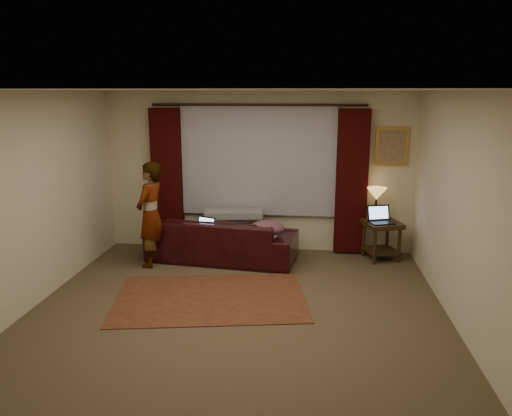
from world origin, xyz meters
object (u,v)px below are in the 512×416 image
at_px(sofa, 222,231).
at_px(tiffany_lamp, 376,203).
at_px(person, 151,215).
at_px(end_table, 381,241).
at_px(laptop_table, 382,215).
at_px(laptop_sofa, 202,226).

xyz_separation_m(sofa, tiffany_lamp, (2.39, 0.46, 0.40)).
height_order(sofa, person, person).
bearing_deg(sofa, end_table, -166.39).
height_order(laptop_table, person, person).
relative_size(sofa, laptop_sofa, 6.67).
bearing_deg(laptop_sofa, person, -138.00).
bearing_deg(person, tiffany_lamp, 115.27).
height_order(laptop_sofa, person, person).
relative_size(tiffany_lamp, laptop_table, 1.30).
height_order(end_table, laptop_table, laptop_table).
bearing_deg(person, laptop_table, 110.98).
xyz_separation_m(end_table, tiffany_lamp, (-0.09, 0.17, 0.56)).
xyz_separation_m(laptop_sofa, laptop_table, (2.74, 0.35, 0.16)).
relative_size(end_table, person, 0.38).
height_order(sofa, laptop_sofa, sofa).
distance_m(laptop_table, person, 3.51).
distance_m(sofa, laptop_sofa, 0.35).
bearing_deg(laptop_table, end_table, 57.59).
bearing_deg(tiffany_lamp, person, -166.43).
bearing_deg(end_table, sofa, -173.46).
bearing_deg(laptop_sofa, laptop_table, 32.35).
bearing_deg(laptop_table, sofa, 167.19).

